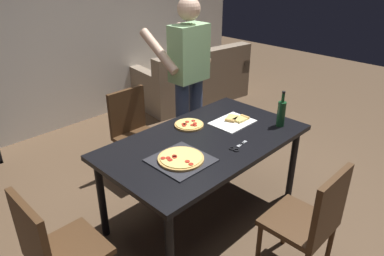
# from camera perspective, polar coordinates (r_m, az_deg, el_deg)

# --- Properties ---
(ground_plane) EXTENTS (12.00, 12.00, 0.00)m
(ground_plane) POSITION_cam_1_polar(r_m,az_deg,el_deg) (3.29, 1.91, -13.44)
(ground_plane) COLOR brown
(back_wall) EXTENTS (6.40, 0.10, 2.80)m
(back_wall) POSITION_cam_1_polar(r_m,az_deg,el_deg) (4.75, -22.39, 15.83)
(back_wall) COLOR silver
(back_wall) RESTS_ON ground_plane
(dining_table) EXTENTS (1.68, 0.96, 0.75)m
(dining_table) POSITION_cam_1_polar(r_m,az_deg,el_deg) (2.91, 2.10, -3.06)
(dining_table) COLOR black
(dining_table) RESTS_ON ground_plane
(chair_near_camera) EXTENTS (0.42, 0.42, 0.90)m
(chair_near_camera) POSITION_cam_1_polar(r_m,az_deg,el_deg) (2.57, 18.56, -13.61)
(chair_near_camera) COLOR #472D19
(chair_near_camera) RESTS_ON ground_plane
(chair_far_side) EXTENTS (0.42, 0.42, 0.90)m
(chair_far_side) POSITION_cam_1_polar(r_m,az_deg,el_deg) (3.63, -9.20, -0.10)
(chair_far_side) COLOR #472D19
(chair_far_side) RESTS_ON ground_plane
(chair_left_end) EXTENTS (0.42, 0.42, 0.90)m
(chair_left_end) POSITION_cam_1_polar(r_m,az_deg,el_deg) (2.39, -21.25, -17.50)
(chair_left_end) COLOR #472D19
(chair_left_end) RESTS_ON ground_plane
(couch) EXTENTS (1.80, 1.07, 0.85)m
(couch) POSITION_cam_1_polar(r_m,az_deg,el_deg) (5.58, 0.25, 7.35)
(couch) COLOR gray
(couch) RESTS_ON ground_plane
(person_serving_pizza) EXTENTS (0.55, 0.54, 1.75)m
(person_serving_pizza) POSITION_cam_1_polar(r_m,az_deg,el_deg) (3.62, -0.64, 8.47)
(person_serving_pizza) COLOR #38476B
(person_serving_pizza) RESTS_ON ground_plane
(pepperoni_pizza_on_tray) EXTENTS (0.40, 0.40, 0.04)m
(pepperoni_pizza_on_tray) POSITION_cam_1_polar(r_m,az_deg,el_deg) (2.57, -1.80, -5.00)
(pepperoni_pizza_on_tray) COLOR #2D2D33
(pepperoni_pizza_on_tray) RESTS_ON dining_table
(pizza_slices_on_towel) EXTENTS (0.36, 0.28, 0.03)m
(pizza_slices_on_towel) POSITION_cam_1_polar(r_m,az_deg,el_deg) (3.18, 6.72, 1.12)
(pizza_slices_on_towel) COLOR white
(pizza_slices_on_towel) RESTS_ON dining_table
(wine_bottle) EXTENTS (0.07, 0.07, 0.32)m
(wine_bottle) POSITION_cam_1_polar(r_m,az_deg,el_deg) (3.15, 14.11, 2.34)
(wine_bottle) COLOR #194723
(wine_bottle) RESTS_ON dining_table
(kitchen_scissors) EXTENTS (0.20, 0.09, 0.01)m
(kitchen_scissors) POSITION_cam_1_polar(r_m,az_deg,el_deg) (2.77, 7.20, -3.08)
(kitchen_scissors) COLOR silver
(kitchen_scissors) RESTS_ON dining_table
(second_pizza_plain) EXTENTS (0.25, 0.25, 0.03)m
(second_pizza_plain) POSITION_cam_1_polar(r_m,az_deg,el_deg) (3.09, -0.48, 0.54)
(second_pizza_plain) COLOR tan
(second_pizza_plain) RESTS_ON dining_table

